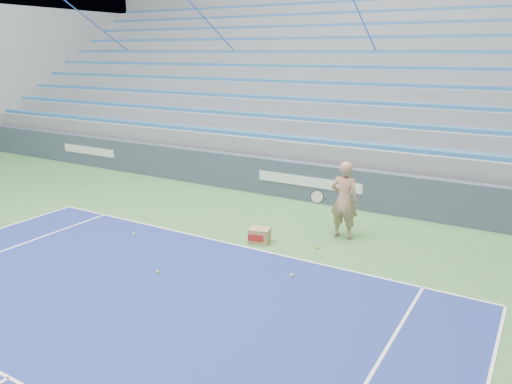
{
  "coord_description": "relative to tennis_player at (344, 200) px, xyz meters",
  "views": [
    {
      "loc": [
        5.72,
        3.19,
        4.18
      ],
      "look_at": [
        0.26,
        12.38,
        1.15
      ],
      "focal_mm": 35.0,
      "sensor_mm": 36.0,
      "label": 1
    }
  ],
  "objects": [
    {
      "name": "tennis_ball_0",
      "position": [
        -4.27,
        -2.41,
        -0.87
      ],
      "size": [
        0.07,
        0.07,
        0.07
      ],
      "primitive_type": "sphere",
      "color": "#BFE82F",
      "rests_on": "ground"
    },
    {
      "name": "bleachers",
      "position": [
        -1.89,
        8.03,
        1.45
      ],
      "size": [
        31.0,
        9.15,
        7.3
      ],
      "color": "gray",
      "rests_on": "ground"
    },
    {
      "name": "sponsor_barrier",
      "position": [
        -1.89,
        2.31,
        -0.36
      ],
      "size": [
        30.0,
        0.32,
        1.1
      ],
      "color": "#384455",
      "rests_on": "ground"
    },
    {
      "name": "ball_box",
      "position": [
        -1.49,
        -1.29,
        -0.74
      ],
      "size": [
        0.52,
        0.45,
        0.34
      ],
      "color": "#9E784C",
      "rests_on": "ground"
    },
    {
      "name": "tennis_ball_2",
      "position": [
        -0.23,
        -0.93,
        -0.87
      ],
      "size": [
        0.07,
        0.07,
        0.07
      ],
      "primitive_type": "sphere",
      "color": "#BFE82F",
      "rests_on": "ground"
    },
    {
      "name": "tennis_ball_3",
      "position": [
        -2.37,
        -3.71,
        -0.87
      ],
      "size": [
        0.07,
        0.07,
        0.07
      ],
      "primitive_type": "sphere",
      "color": "#BFE82F",
      "rests_on": "ground"
    },
    {
      "name": "tennis_player",
      "position": [
        0.0,
        0.0,
        0.0
      ],
      "size": [
        0.94,
        0.84,
        1.81
      ],
      "color": "tan",
      "rests_on": "ground"
    },
    {
      "name": "tennis_ball_1",
      "position": [
        -0.05,
        -2.49,
        -0.87
      ],
      "size": [
        0.07,
        0.07,
        0.07
      ],
      "primitive_type": "sphere",
      "color": "#BFE82F",
      "rests_on": "ground"
    }
  ]
}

